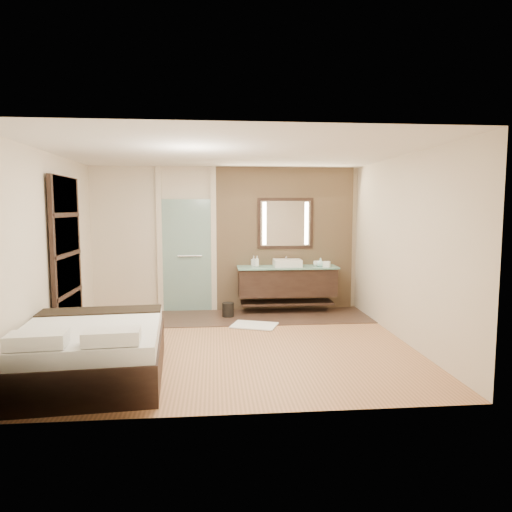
{
  "coord_description": "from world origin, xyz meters",
  "views": [
    {
      "loc": [
        -0.24,
        -6.36,
        1.94
      ],
      "look_at": [
        0.4,
        0.6,
        1.2
      ],
      "focal_mm": 32.0,
      "sensor_mm": 36.0,
      "label": 1
    }
  ],
  "objects": [
    {
      "name": "tissue_box",
      "position": [
        1.81,
        1.77,
        0.92
      ],
      "size": [
        0.16,
        0.16,
        0.1
      ],
      "primitive_type": "cube",
      "rotation": [
        0.0,
        0.0,
        -0.43
      ],
      "color": "white",
      "rests_on": "vanity"
    },
    {
      "name": "floor",
      "position": [
        0.0,
        0.0,
        0.0
      ],
      "size": [
        5.0,
        5.0,
        0.0
      ],
      "primitive_type": "plane",
      "color": "#9C6841",
      "rests_on": "ground"
    },
    {
      "name": "cup",
      "position": [
        1.65,
        1.91,
        0.91
      ],
      "size": [
        0.14,
        0.14,
        0.1
      ],
      "primitive_type": "imported",
      "rotation": [
        0.0,
        0.0,
        -0.18
      ],
      "color": "white",
      "rests_on": "vanity"
    },
    {
      "name": "tile_strip",
      "position": [
        0.6,
        1.6,
        0.01
      ],
      "size": [
        3.8,
        1.3,
        0.01
      ],
      "primitive_type": "cube",
      "color": "#3C2820",
      "rests_on": "floor"
    },
    {
      "name": "soap_bottle_c",
      "position": [
        1.71,
        1.83,
        0.94
      ],
      "size": [
        0.13,
        0.13,
        0.16
      ],
      "primitive_type": "imported",
      "rotation": [
        0.0,
        0.0,
        0.08
      ],
      "color": "#B9E9E8",
      "rests_on": "vanity"
    },
    {
      "name": "vanity",
      "position": [
        1.1,
        1.92,
        0.58
      ],
      "size": [
        1.85,
        0.55,
        0.88
      ],
      "color": "black",
      "rests_on": "stone_wall"
    },
    {
      "name": "soap_bottle_b",
      "position": [
        0.49,
        2.0,
        0.96
      ],
      "size": [
        0.1,
        0.1,
        0.19
      ],
      "primitive_type": "imported",
      "rotation": [
        0.0,
        0.0,
        0.18
      ],
      "color": "#B2B2B2",
      "rests_on": "vanity"
    },
    {
      "name": "bed",
      "position": [
        -1.65,
        -1.16,
        0.31
      ],
      "size": [
        1.72,
        2.08,
        0.76
      ],
      "rotation": [
        0.0,
        0.0,
        0.08
      ],
      "color": "black",
      "rests_on": "floor"
    },
    {
      "name": "frosted_door",
      "position": [
        -0.75,
        2.2,
        1.14
      ],
      "size": [
        1.1,
        0.12,
        2.7
      ],
      "color": "#BBEDE4",
      "rests_on": "floor"
    },
    {
      "name": "waste_bin",
      "position": [
        -0.01,
        1.63,
        0.13
      ],
      "size": [
        0.23,
        0.23,
        0.26
      ],
      "primitive_type": "cylinder",
      "rotation": [
        0.0,
        0.0,
        0.09
      ],
      "color": "black",
      "rests_on": "floor"
    },
    {
      "name": "bath_mat",
      "position": [
        0.4,
        0.95,
        0.02
      ],
      "size": [
        0.85,
        0.72,
        0.02
      ],
      "primitive_type": "cube",
      "rotation": [
        0.0,
        0.0,
        -0.35
      ],
      "color": "white",
      "rests_on": "floor"
    },
    {
      "name": "stone_wall",
      "position": [
        1.1,
        2.21,
        1.35
      ],
      "size": [
        2.6,
        0.08,
        2.7
      ],
      "primitive_type": "cube",
      "color": "tan",
      "rests_on": "floor"
    },
    {
      "name": "shoji_partition",
      "position": [
        -2.43,
        0.6,
        1.21
      ],
      "size": [
        0.06,
        1.2,
        2.4
      ],
      "color": "black",
      "rests_on": "floor"
    },
    {
      "name": "mirror_unit",
      "position": [
        1.1,
        2.16,
        1.65
      ],
      "size": [
        1.06,
        0.04,
        0.96
      ],
      "color": "black",
      "rests_on": "stone_wall"
    },
    {
      "name": "soap_bottle_a",
      "position": [
        0.54,
        1.93,
        0.96
      ],
      "size": [
        0.09,
        0.09,
        0.2
      ],
      "primitive_type": "imported",
      "rotation": [
        0.0,
        0.0,
        0.23
      ],
      "color": "white",
      "rests_on": "vanity"
    }
  ]
}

